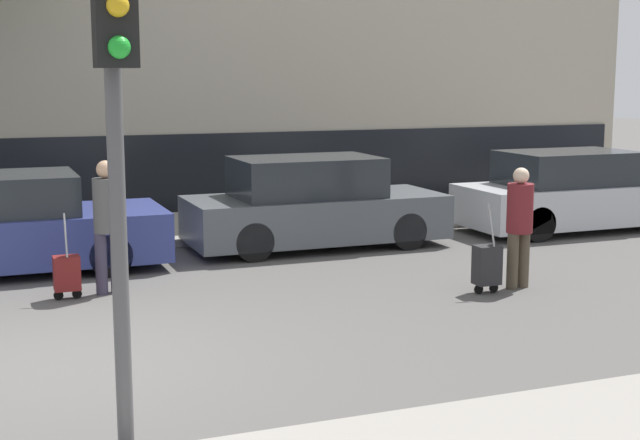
% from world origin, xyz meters
% --- Properties ---
extents(ground_plane, '(80.00, 80.00, 0.00)m').
position_xyz_m(ground_plane, '(0.00, 0.00, 0.00)').
color(ground_plane, '#565451').
extents(sidewalk_far, '(28.00, 3.00, 0.12)m').
position_xyz_m(sidewalk_far, '(0.00, 7.00, 0.06)').
color(sidewalk_far, gray).
rests_on(sidewalk_far, ground_plane).
extents(parked_car_2, '(4.16, 1.70, 1.47)m').
position_xyz_m(parked_car_2, '(4.42, 4.75, 0.68)').
color(parked_car_2, '#4C5156').
rests_on(parked_car_2, ground_plane).
extents(parked_car_3, '(4.21, 1.71, 1.43)m').
position_xyz_m(parked_car_3, '(9.36, 4.56, 0.67)').
color(parked_car_3, '#B7BABF').
rests_on(parked_car_3, ground_plane).
extents(pedestrian_left, '(0.34, 0.34, 1.71)m').
position_xyz_m(pedestrian_left, '(0.87, 2.77, 0.97)').
color(pedestrian_left, '#383347').
rests_on(pedestrian_left, ground_plane).
extents(trolley_left, '(0.34, 0.29, 1.09)m').
position_xyz_m(trolley_left, '(0.33, 2.64, 0.33)').
color(trolley_left, maroon).
rests_on(trolley_left, ground_plane).
extents(pedestrian_right, '(0.35, 0.34, 1.59)m').
position_xyz_m(pedestrian_right, '(5.91, 1.11, 0.90)').
color(pedestrian_right, '#4C4233').
rests_on(pedestrian_right, ground_plane).
extents(trolley_right, '(0.34, 0.29, 1.16)m').
position_xyz_m(trolley_right, '(5.37, 1.01, 0.37)').
color(trolley_right, '#262628').
rests_on(trolley_right, ground_plane).
extents(traffic_light, '(0.28, 0.47, 3.61)m').
position_xyz_m(traffic_light, '(0.26, -2.36, 2.58)').
color(traffic_light, '#515154').
rests_on(traffic_light, ground_plane).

